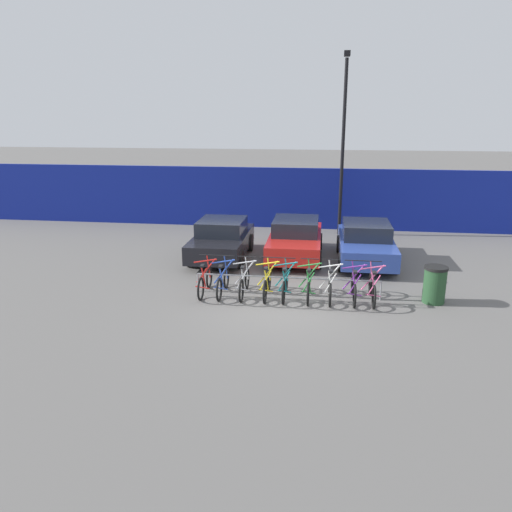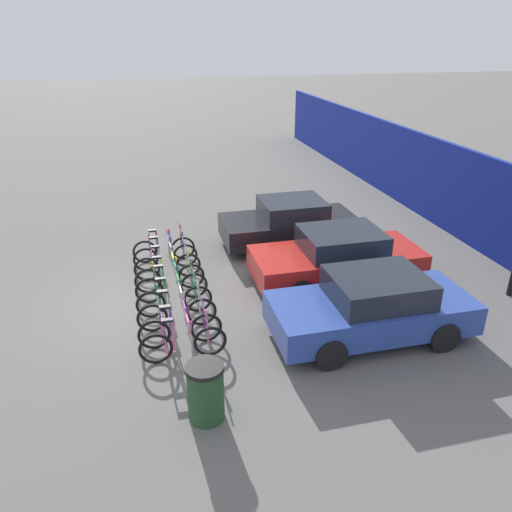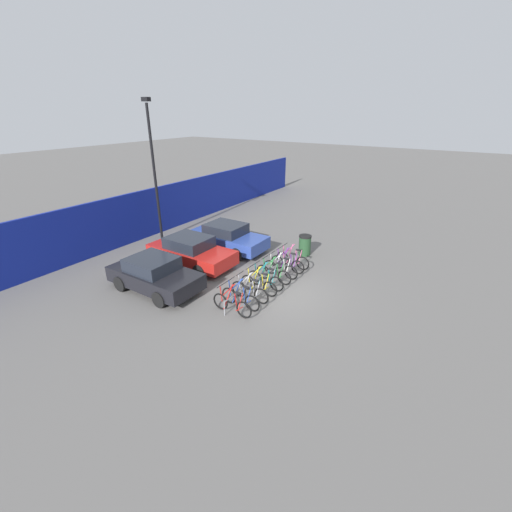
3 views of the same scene
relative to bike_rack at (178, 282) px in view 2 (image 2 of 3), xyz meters
The scene contains 16 objects.
ground_plane 0.84m from the bike_rack, 94.39° to the right, with size 120.00×120.00×0.00m, color #605E5B.
hoarding_wall 8.87m from the bike_rack, 90.34° to the left, with size 36.00×0.16×2.70m, color navy.
bike_rack is the anchor object (origin of this frame).
bicycle_red 2.36m from the bike_rack, behind, with size 0.68×1.71×1.05m.
bicycle_blue 1.84m from the bike_rack, behind, with size 0.68×1.71×1.05m.
bicycle_silver 1.23m from the bike_rack, behind, with size 0.68×1.71×1.05m.
bicycle_yellow 0.59m from the bike_rack, 165.15° to the right, with size 0.68×1.71×1.05m.
bicycle_teal 0.20m from the bike_rack, 107.57° to the right, with size 0.68×1.71×1.05m.
bicycle_green 0.64m from the bike_rack, 13.67° to the right, with size 0.68×1.71×1.05m.
bicycle_white 1.22m from the bike_rack, ahead, with size 0.68×1.71×1.05m.
bicycle_purple 1.86m from the bike_rack, ahead, with size 0.68×1.71×1.05m.
bicycle_pink 2.36m from the bike_rack, ahead, with size 0.68×1.71×1.05m.
car_black 4.41m from the bike_rack, 126.33° to the left, with size 1.91×3.92×1.40m.
car_red 3.99m from the bike_rack, 90.11° to the left, with size 1.91×4.21×1.40m.
car_blue 4.47m from the bike_rack, 56.72° to the left, with size 1.91×4.14×1.40m.
trash_bin 4.03m from the bike_rack, ahead, with size 0.63×0.63×1.03m.
Camera 2 is at (10.55, -0.06, 5.88)m, focal length 35.00 mm.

